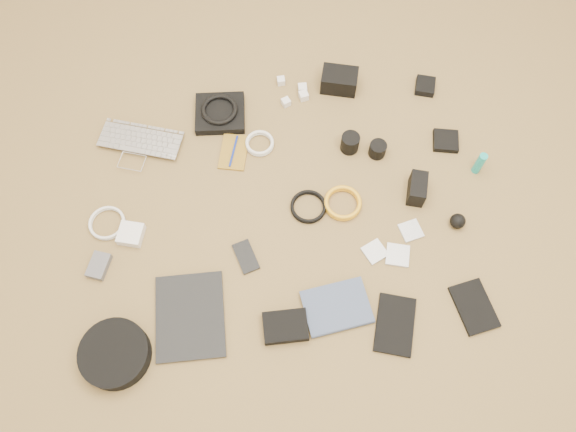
{
  "coord_description": "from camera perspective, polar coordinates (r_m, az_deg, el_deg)",
  "views": [
    {
      "loc": [
        -0.11,
        -0.81,
        1.74
      ],
      "look_at": [
        0.01,
        -0.03,
        0.02
      ],
      "focal_mm": 35.0,
      "sensor_mm": 36.0,
      "label": 1
    }
  ],
  "objects": [
    {
      "name": "headphone_pouch",
      "position": [
        2.11,
        -6.91,
        10.31
      ],
      "size": [
        0.2,
        0.19,
        0.03
      ],
      "primitive_type": "cube",
      "rotation": [
        0.0,
        0.0,
        -0.11
      ],
      "color": "black",
      "rests_on": "ground"
    },
    {
      "name": "notebook_black_a",
      "position": [
        1.81,
        10.81,
        -10.79
      ],
      "size": [
        0.17,
        0.21,
        0.01
      ],
      "primitive_type": "cube",
      "rotation": [
        0.0,
        0.0,
        -0.34
      ],
      "color": "black",
      "rests_on": "ground"
    },
    {
      "name": "lens_a",
      "position": [
        2.02,
        6.32,
        7.4
      ],
      "size": [
        0.07,
        0.07,
        0.07
      ],
      "primitive_type": "cylinder",
      "rotation": [
        0.0,
        0.0,
        -0.07
      ],
      "color": "black",
      "rests_on": "ground"
    },
    {
      "name": "pen_blue",
      "position": [
        2.03,
        -5.55,
        6.59
      ],
      "size": [
        0.05,
        0.12,
        0.01
      ],
      "primitive_type": "cylinder",
      "rotation": [
        1.57,
        0.0,
        -0.33
      ],
      "color": "#122896",
      "rests_on": "notebook_olive"
    },
    {
      "name": "flash",
      "position": [
        1.96,
        12.99,
        2.73
      ],
      "size": [
        0.09,
        0.12,
        0.08
      ],
      "primitive_type": "cube",
      "rotation": [
        0.0,
        0.0,
        -0.33
      ],
      "color": "black",
      "rests_on": "ground"
    },
    {
      "name": "headphones",
      "position": [
        2.09,
        -6.99,
        10.69
      ],
      "size": [
        0.18,
        0.18,
        0.02
      ],
      "primitive_type": "torus",
      "rotation": [
        0.0,
        0.0,
        0.41
      ],
      "color": "black",
      "rests_on": "headphone_pouch"
    },
    {
      "name": "filter_case_right",
      "position": [
        1.93,
        12.37,
        -1.46
      ],
      "size": [
        0.08,
        0.08,
        0.01
      ],
      "primitive_type": "cube",
      "rotation": [
        0.0,
        0.0,
        0.19
      ],
      "color": "silver",
      "rests_on": "ground"
    },
    {
      "name": "air_blower",
      "position": [
        1.96,
        16.85,
        -0.5
      ],
      "size": [
        0.07,
        0.07,
        0.05
      ],
      "primitive_type": "sphere",
      "rotation": [
        0.0,
        0.0,
        0.34
      ],
      "color": "black",
      "rests_on": "ground"
    },
    {
      "name": "notebook_black_b",
      "position": [
        1.89,
        18.38,
        -8.75
      ],
      "size": [
        0.13,
        0.18,
        0.01
      ],
      "primitive_type": "cube",
      "rotation": [
        0.0,
        0.0,
        0.14
      ],
      "color": "black",
      "rests_on": "ground"
    },
    {
      "name": "filter_case_left",
      "position": [
        1.88,
        8.8,
        -3.61
      ],
      "size": [
        0.09,
        0.09,
        0.01
      ],
      "primitive_type": "cube",
      "rotation": [
        0.0,
        0.0,
        0.39
      ],
      "color": "silver",
      "rests_on": "ground"
    },
    {
      "name": "cable_black",
      "position": [
        1.92,
        2.07,
        0.88
      ],
      "size": [
        0.16,
        0.16,
        0.01
      ],
      "primitive_type": "torus",
      "rotation": [
        0.0,
        0.0,
        -0.42
      ],
      "color": "black",
      "rests_on": "ground"
    },
    {
      "name": "tablet",
      "position": [
        1.81,
        -9.91,
        -9.99
      ],
      "size": [
        0.23,
        0.29,
        0.01
      ],
      "primitive_type": "cube",
      "rotation": [
        0.0,
        0.0,
        -0.05
      ],
      "color": "black",
      "rests_on": "ground"
    },
    {
      "name": "drive_case",
      "position": [
        1.77,
        -0.27,
        -11.16
      ],
      "size": [
        0.14,
        0.1,
        0.03
      ],
      "primitive_type": "cube",
      "rotation": [
        0.0,
        0.0,
        -0.04
      ],
      "color": "black",
      "rests_on": "ground"
    },
    {
      "name": "dslr_camera",
      "position": [
        2.17,
        5.23,
        13.56
      ],
      "size": [
        0.15,
        0.13,
        0.08
      ],
      "primitive_type": "cube",
      "rotation": [
        0.0,
        0.0,
        -0.31
      ],
      "color": "black",
      "rests_on": "ground"
    },
    {
      "name": "paperback",
      "position": [
        1.78,
        5.67,
        -11.5
      ],
      "size": [
        0.22,
        0.17,
        0.02
      ],
      "primitive_type": "imported",
      "rotation": [
        0.0,
        0.0,
        1.67
      ],
      "color": "#3C4A67",
      "rests_on": "ground"
    },
    {
      "name": "notebook_olive",
      "position": [
        2.03,
        -5.53,
        6.48
      ],
      "size": [
        0.13,
        0.16,
        0.01
      ],
      "primitive_type": "cube",
      "rotation": [
        0.0,
        0.0,
        -0.27
      ],
      "color": "olive",
      "rests_on": "ground"
    },
    {
      "name": "charger_a",
      "position": [
        2.19,
        -0.72,
        13.57
      ],
      "size": [
        0.03,
        0.03,
        0.03
      ],
      "primitive_type": "cube",
      "rotation": [
        0.0,
        0.0,
        0.0
      ],
      "color": "white",
      "rests_on": "ground"
    },
    {
      "name": "power_brick",
      "position": [
        1.94,
        -15.67,
        -1.79
      ],
      "size": [
        0.1,
        0.1,
        0.03
      ],
      "primitive_type": "cube",
      "rotation": [
        0.0,
        0.0,
        -0.31
      ],
      "color": "white",
      "rests_on": "ground"
    },
    {
      "name": "card_reader",
      "position": [
        2.12,
        15.73,
        7.36
      ],
      "size": [
        0.11,
        0.11,
        0.02
      ],
      "primitive_type": "cube",
      "rotation": [
        0.0,
        0.0,
        -0.25
      ],
      "color": "black",
      "rests_on": "ground"
    },
    {
      "name": "laptop",
      "position": [
        2.09,
        -15.07,
        6.48
      ],
      "size": [
        0.35,
        0.3,
        0.02
      ],
      "primitive_type": "imported",
      "rotation": [
        0.0,
        0.0,
        -0.36
      ],
      "color": "silver",
      "rests_on": "ground"
    },
    {
      "name": "phone",
      "position": [
        1.85,
        -4.3,
        -4.14
      ],
      "size": [
        0.08,
        0.12,
        0.01
      ],
      "primitive_type": "cube",
      "rotation": [
        0.0,
        0.0,
        0.25
      ],
      "color": "black",
      "rests_on": "ground"
    },
    {
      "name": "charger_d",
      "position": [
        2.13,
        -0.21,
        11.49
      ],
      "size": [
        0.04,
        0.04,
        0.03
      ],
      "primitive_type": "cube",
      "rotation": [
        0.0,
        0.0,
        0.35
      ],
      "color": "white",
      "rests_on": "ground"
    },
    {
      "name": "headphone_case",
      "position": [
        1.82,
        -17.17,
        -13.24
      ],
      "size": [
        0.22,
        0.22,
        0.06
      ],
      "primitive_type": "cylinder",
      "rotation": [
        0.0,
        0.0,
        -0.06
      ],
      "color": "black",
      "rests_on": "ground"
    },
    {
      "name": "lens_b",
      "position": [
        2.03,
        9.08,
        6.7
      ],
      "size": [
        0.08,
        0.08,
        0.06
      ],
      "primitive_type": "cylinder",
      "rotation": [
        0.0,
        0.0,
        0.34
      ],
      "color": "black",
      "rests_on": "ground"
    },
    {
      "name": "charger_c",
      "position": [
        2.17,
        1.48,
        12.82
      ],
      "size": [
        0.03,
        0.03,
        0.03
      ],
      "primitive_type": "cube",
      "rotation": [
        0.0,
        0.0,
        -0.06
      ],
      "color": "white",
      "rests_on": "ground"
    },
    {
      "name": "cable_white_a",
      "position": [
        2.04,
        -2.89,
        7.29
      ],
      "size": [
        0.12,
        0.12,
        0.01
      ],
      "primitive_type": "torus",
      "rotation": [
        0.0,
        0.0,
        -0.14
      ],
      "color": "silver",
      "rests_on": "ground"
    },
    {
      "name": "cable_yellow",
      "position": [
        1.93,
        5.56,
        1.23
      ],
      "size": [
        0.13,
        0.13,
        0.01
      ],
      "primitive_type": "torus",
      "rotation": [
        0.0,
        0.0,
        -0.02
      ],
      "color": "gold",
      "rests_on": "ground"
    },
    {
      "name": "battery_charger",
      "position": [
        1.93,
        -18.67,
        -4.81
      ],
      "size": [
        0.09,
        0.1,
        0.02
      ],
      "primitive_type": "cube",
      "rotation": [
        0.0,
        0.0,
        -0.39
      ],
      "color": "#515156",
      "rests_on": "ground"
    },
    {
      "name": "lens_cleaner",
      "position": [
        2.06,
        18.87,
        5.08
      ],
      "size": [
        0.04,
        0.04,
        0.1
      ],
      "primitive_type": "cylinder",
      "rotation": [
        0.0,
        0.0,
        -0.36
      ],
      "color": "teal",
      "rests_on": "ground"
    },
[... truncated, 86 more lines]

